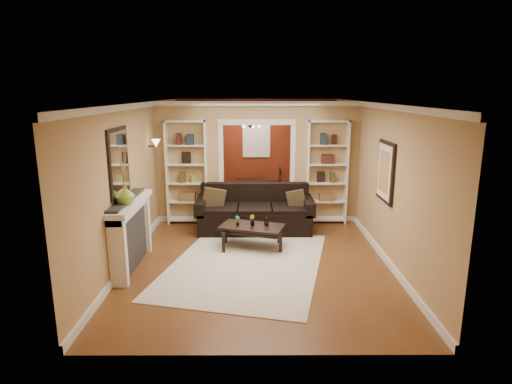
{
  "coord_description": "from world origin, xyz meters",
  "views": [
    {
      "loc": [
        -0.05,
        -8.27,
        2.9
      ],
      "look_at": [
        -0.03,
        -0.8,
        1.14
      ],
      "focal_mm": 30.0,
      "sensor_mm": 36.0,
      "label": 1
    }
  ],
  "objects_px": {
    "bookshelf_right": "(327,173)",
    "dining_table": "(251,193)",
    "sofa": "(255,209)",
    "fireplace": "(133,234)",
    "coffee_table": "(252,237)",
    "bookshelf_left": "(187,173)"
  },
  "relations": [
    {
      "from": "dining_table",
      "to": "fireplace",
      "type": "bearing_deg",
      "value": 155.96
    },
    {
      "from": "bookshelf_right",
      "to": "fireplace",
      "type": "distance_m",
      "value": 4.47
    },
    {
      "from": "coffee_table",
      "to": "sofa",
      "type": "bearing_deg",
      "value": 104.26
    },
    {
      "from": "sofa",
      "to": "dining_table",
      "type": "distance_m",
      "value": 2.4
    },
    {
      "from": "bookshelf_left",
      "to": "dining_table",
      "type": "xyz_separation_m",
      "value": [
        1.39,
        1.81,
        -0.89
      ]
    },
    {
      "from": "sofa",
      "to": "coffee_table",
      "type": "distance_m",
      "value": 1.08
    },
    {
      "from": "bookshelf_left",
      "to": "bookshelf_right",
      "type": "xyz_separation_m",
      "value": [
        3.1,
        0.0,
        0.0
      ]
    },
    {
      "from": "coffee_table",
      "to": "dining_table",
      "type": "bearing_deg",
      "value": 108.08
    },
    {
      "from": "sofa",
      "to": "bookshelf_right",
      "type": "relative_size",
      "value": 1.07
    },
    {
      "from": "sofa",
      "to": "bookshelf_left",
      "type": "relative_size",
      "value": 1.07
    },
    {
      "from": "bookshelf_right",
      "to": "dining_table",
      "type": "height_order",
      "value": "bookshelf_right"
    },
    {
      "from": "dining_table",
      "to": "sofa",
      "type": "bearing_deg",
      "value": -177.4
    },
    {
      "from": "coffee_table",
      "to": "dining_table",
      "type": "height_order",
      "value": "dining_table"
    },
    {
      "from": "bookshelf_left",
      "to": "bookshelf_right",
      "type": "height_order",
      "value": "same"
    },
    {
      "from": "fireplace",
      "to": "bookshelf_left",
      "type": "bearing_deg",
      "value": 77.95
    },
    {
      "from": "coffee_table",
      "to": "dining_table",
      "type": "distance_m",
      "value": 3.43
    },
    {
      "from": "bookshelf_right",
      "to": "sofa",
      "type": "bearing_deg",
      "value": -160.04
    },
    {
      "from": "dining_table",
      "to": "bookshelf_left",
      "type": "bearing_deg",
      "value": 142.34
    },
    {
      "from": "sofa",
      "to": "fireplace",
      "type": "height_order",
      "value": "fireplace"
    },
    {
      "from": "sofa",
      "to": "fireplace",
      "type": "xyz_separation_m",
      "value": [
        -2.04,
        -1.95,
        0.1
      ]
    },
    {
      "from": "bookshelf_left",
      "to": "fireplace",
      "type": "bearing_deg",
      "value": -102.05
    },
    {
      "from": "fireplace",
      "to": "dining_table",
      "type": "height_order",
      "value": "fireplace"
    }
  ]
}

